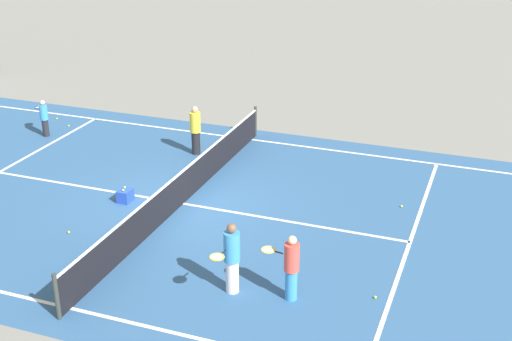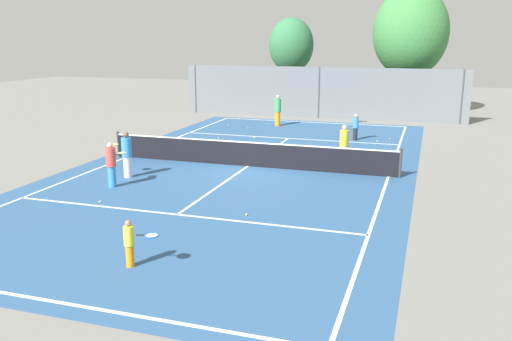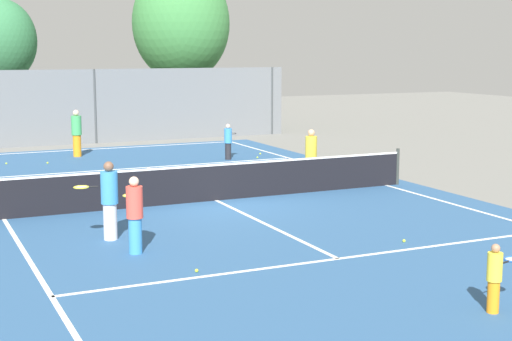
% 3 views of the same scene
% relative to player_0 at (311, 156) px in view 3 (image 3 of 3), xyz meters
% --- Properties ---
extents(ground_plane, '(80.00, 80.00, 0.00)m').
position_rel_player_0_xyz_m(ground_plane, '(-3.62, -1.26, -0.85)').
color(ground_plane, slate).
extents(court_surface, '(13.00, 25.00, 0.01)m').
position_rel_player_0_xyz_m(court_surface, '(-3.62, -1.26, -0.85)').
color(court_surface, '#2D5684').
rests_on(court_surface, ground_plane).
extents(tennis_net, '(11.90, 0.10, 1.10)m').
position_rel_player_0_xyz_m(tennis_net, '(-3.62, -1.26, -0.34)').
color(tennis_net, '#333833').
rests_on(tennis_net, ground_plane).
extents(perimeter_fence, '(18.00, 0.12, 3.20)m').
position_rel_player_0_xyz_m(perimeter_fence, '(-3.62, 12.74, 0.75)').
color(perimeter_fence, slate).
rests_on(perimeter_fence, ground_plane).
extents(tree_0, '(4.82, 4.75, 8.20)m').
position_rel_player_0_xyz_m(tree_0, '(1.58, 16.22, 4.45)').
color(tree_0, brown).
rests_on(tree_0, ground_plane).
extents(tree_1, '(3.24, 3.02, 6.38)m').
position_rel_player_0_xyz_m(tree_1, '(-6.76, 17.77, 3.57)').
color(tree_1, brown).
rests_on(tree_1, ground_plane).
extents(player_0, '(0.35, 0.35, 1.66)m').
position_rel_player_0_xyz_m(player_0, '(0.00, 0.00, 0.00)').
color(player_0, '#232328').
rests_on(player_0, ground_plane).
extents(player_1, '(0.95, 0.48, 1.70)m').
position_rel_player_0_xyz_m(player_1, '(-7.28, -4.28, 0.03)').
color(player_1, silver).
rests_on(player_1, ground_plane).
extents(player_2, '(0.82, 0.44, 1.10)m').
position_rel_player_0_xyz_m(player_2, '(-2.97, -11.30, -0.27)').
color(player_2, orange).
rests_on(player_2, ground_plane).
extents(player_3, '(0.38, 0.38, 1.78)m').
position_rel_player_0_xyz_m(player_3, '(-5.24, 8.88, 0.06)').
color(player_3, orange).
rests_on(player_3, ground_plane).
extents(player_4, '(0.43, 0.92, 1.57)m').
position_rel_player_0_xyz_m(player_4, '(-7.09, -5.58, -0.04)').
color(player_4, '#388CD8').
rests_on(player_4, ground_plane).
extents(player_5, '(0.71, 0.80, 1.33)m').
position_rel_player_0_xyz_m(player_5, '(-0.31, 5.76, -0.16)').
color(player_5, '#232328').
rests_on(player_5, ground_plane).
extents(ball_crate, '(0.43, 0.36, 0.43)m').
position_rel_player_0_xyz_m(ball_crate, '(-4.05, 0.34, -0.67)').
color(ball_crate, blue).
rests_on(ball_crate, ground_plane).
extents(tennis_ball_0, '(0.07, 0.07, 0.07)m').
position_rel_player_0_xyz_m(tennis_ball_0, '(-6.60, 7.47, -0.82)').
color(tennis_ball_0, '#CCE533').
rests_on(tennis_ball_0, ground_plane).
extents(tennis_ball_1, '(0.07, 0.07, 0.07)m').
position_rel_player_0_xyz_m(tennis_ball_1, '(0.80, 5.58, -0.82)').
color(tennis_ball_1, '#CCE533').
rests_on(tennis_ball_1, ground_plane).
extents(tennis_ball_2, '(0.07, 0.07, 0.07)m').
position_rel_player_0_xyz_m(tennis_ball_2, '(-7.95, 7.94, -0.82)').
color(tennis_ball_2, '#CCE533').
rests_on(tennis_ball_2, ground_plane).
extents(tennis_ball_3, '(0.07, 0.07, 0.07)m').
position_rel_player_0_xyz_m(tennis_ball_3, '(-1.67, -7.13, -0.82)').
color(tennis_ball_3, '#CCE533').
rests_on(tennis_ball_3, ground_plane).
extents(tennis_ball_4, '(0.07, 0.07, 0.07)m').
position_rel_player_0_xyz_m(tennis_ball_4, '(-6.44, -7.35, -0.82)').
color(tennis_ball_4, '#CCE533').
rests_on(tennis_ball_4, ground_plane).
extents(tennis_ball_5, '(0.07, 0.07, 0.07)m').
position_rel_player_0_xyz_m(tennis_ball_5, '(1.33, 6.47, -0.82)').
color(tennis_ball_5, '#CCE533').
rests_on(tennis_ball_5, ground_plane).
extents(tennis_ball_6, '(0.07, 0.07, 0.07)m').
position_rel_player_0_xyz_m(tennis_ball_6, '(-6.98, 3.98, -0.82)').
color(tennis_ball_6, '#CCE533').
rests_on(tennis_ball_6, ground_plane).
extents(tennis_ball_7, '(0.07, 0.07, 0.07)m').
position_rel_player_0_xyz_m(tennis_ball_7, '(-6.24, 0.75, -0.82)').
color(tennis_ball_7, '#CCE533').
rests_on(tennis_ball_7, ground_plane).
extents(tennis_ball_8, '(0.07, 0.07, 0.07)m').
position_rel_player_0_xyz_m(tennis_ball_8, '(-5.26, 4.61, -0.82)').
color(tennis_ball_8, '#CCE533').
rests_on(tennis_ball_8, ground_plane).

